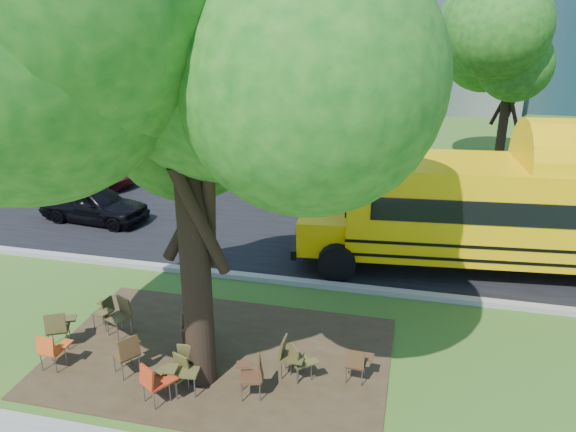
% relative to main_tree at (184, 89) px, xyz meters
% --- Properties ---
extents(ground, '(160.00, 160.00, 0.00)m').
position_rel_main_tree_xyz_m(ground, '(-0.94, 1.32, -5.64)').
color(ground, '#2E5B1C').
rests_on(ground, ground).
extents(dirt_patch, '(7.00, 4.50, 0.03)m').
position_rel_main_tree_xyz_m(dirt_patch, '(0.06, 0.82, -5.62)').
color(dirt_patch, '#382819').
rests_on(dirt_patch, ground).
extents(asphalt_road, '(80.00, 8.00, 0.04)m').
position_rel_main_tree_xyz_m(asphalt_road, '(-0.94, 8.32, -5.62)').
color(asphalt_road, black).
rests_on(asphalt_road, ground).
extents(kerb_near, '(80.00, 0.25, 0.14)m').
position_rel_main_tree_xyz_m(kerb_near, '(-0.94, 4.32, -5.57)').
color(kerb_near, gray).
rests_on(kerb_near, ground).
extents(kerb_far, '(80.00, 0.25, 0.14)m').
position_rel_main_tree_xyz_m(kerb_far, '(-0.94, 12.42, -5.57)').
color(kerb_far, gray).
rests_on(kerb_far, ground).
extents(bg_tree_0, '(5.20, 5.20, 7.18)m').
position_rel_main_tree_xyz_m(bg_tree_0, '(-12.94, 14.32, -1.07)').
color(bg_tree_0, black).
rests_on(bg_tree_0, ground).
extents(bg_tree_2, '(4.80, 4.80, 6.62)m').
position_rel_main_tree_xyz_m(bg_tree_2, '(-5.94, 17.32, -1.43)').
color(bg_tree_2, black).
rests_on(bg_tree_2, ground).
extents(bg_tree_3, '(5.60, 5.60, 7.84)m').
position_rel_main_tree_xyz_m(bg_tree_3, '(7.06, 15.32, -0.61)').
color(bg_tree_3, black).
rests_on(bg_tree_3, ground).
extents(main_tree, '(7.20, 7.20, 9.25)m').
position_rel_main_tree_xyz_m(main_tree, '(0.00, 0.00, 0.00)').
color(main_tree, black).
rests_on(main_tree, ground).
extents(school_bus, '(12.66, 3.93, 3.05)m').
position_rel_main_tree_xyz_m(school_bus, '(7.44, 6.61, -3.88)').
color(school_bus, '#EFB707').
rests_on(school_bus, ground).
extents(chair_0, '(0.62, 0.73, 0.91)m').
position_rel_main_tree_xyz_m(chair_0, '(-3.32, 0.30, -5.08)').
color(chair_0, '#494420').
rests_on(chair_0, ground).
extents(chair_1, '(0.54, 0.49, 0.83)m').
position_rel_main_tree_xyz_m(chair_1, '(-3.02, -0.39, -5.12)').
color(chair_1, '#D54D16').
rests_on(chair_1, ground).
extents(chair_2, '(0.62, 0.78, 0.91)m').
position_rel_main_tree_xyz_m(chair_2, '(-1.46, -0.18, -5.07)').
color(chair_2, '#50371C').
rests_on(chair_2, ground).
extents(chair_3, '(0.62, 0.49, 0.78)m').
position_rel_main_tree_xyz_m(chair_3, '(-0.32, -0.45, -5.16)').
color(chair_3, '#4D4721').
rests_on(chair_3, ground).
extents(chair_4, '(0.72, 0.57, 0.86)m').
position_rel_main_tree_xyz_m(chair_4, '(-0.57, -0.89, -5.11)').
color(chair_4, '#B13012').
rests_on(chair_4, ground).
extents(chair_5, '(0.62, 0.61, 0.94)m').
position_rel_main_tree_xyz_m(chair_5, '(-0.16, -0.36, -5.06)').
color(chair_5, '#4C4820').
rests_on(chair_5, ground).
extents(chair_6, '(0.62, 0.58, 0.85)m').
position_rel_main_tree_xyz_m(chair_6, '(1.12, -0.24, -5.11)').
color(chair_6, '#4B2D1A').
rests_on(chair_6, ground).
extents(chair_7, '(0.66, 0.52, 0.78)m').
position_rel_main_tree_xyz_m(chair_7, '(1.85, 0.41, -5.16)').
color(chair_7, brown).
rests_on(chair_7, ground).
extents(chair_8, '(0.46, 0.55, 0.78)m').
position_rel_main_tree_xyz_m(chair_8, '(-2.82, 1.28, -5.16)').
color(chair_8, '#413D1C').
rests_on(chair_8, ground).
extents(chair_9, '(0.74, 0.58, 0.90)m').
position_rel_main_tree_xyz_m(chair_9, '(-2.35, 1.09, -5.08)').
color(chair_9, brown).
rests_on(chair_9, ground).
extents(chair_10, '(0.51, 0.65, 0.82)m').
position_rel_main_tree_xyz_m(chair_10, '(-0.65, 1.07, -5.13)').
color(chair_10, '#4B4320').
rests_on(chair_10, ground).
extents(chair_11, '(0.58, 0.66, 0.85)m').
position_rel_main_tree_xyz_m(chair_11, '(-0.34, 0.45, -5.11)').
color(chair_11, '#472B19').
rests_on(chair_11, ground).
extents(chair_12, '(0.50, 0.56, 0.86)m').
position_rel_main_tree_xyz_m(chair_12, '(1.63, 0.46, -5.11)').
color(chair_12, '#423C1C').
rests_on(chair_12, ground).
extents(chair_13, '(0.53, 0.46, 0.79)m').
position_rel_main_tree_xyz_m(chair_13, '(2.94, 0.58, -5.15)').
color(chair_13, '#48301A').
rests_on(chair_13, ground).
extents(black_car, '(3.84, 1.87, 1.26)m').
position_rel_main_tree_xyz_m(black_car, '(-6.65, 7.23, -5.01)').
color(black_car, black).
rests_on(black_car, ground).
extents(bg_car_silver, '(4.63, 1.94, 1.49)m').
position_rel_main_tree_xyz_m(bg_car_silver, '(-13.42, 12.12, -4.90)').
color(bg_car_silver, '#949599').
rests_on(bg_car_silver, ground).
extents(bg_car_red, '(5.44, 3.50, 1.39)m').
position_rel_main_tree_xyz_m(bg_car_red, '(-9.50, 10.89, -4.94)').
color(bg_car_red, '#580F17').
rests_on(bg_car_red, ground).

